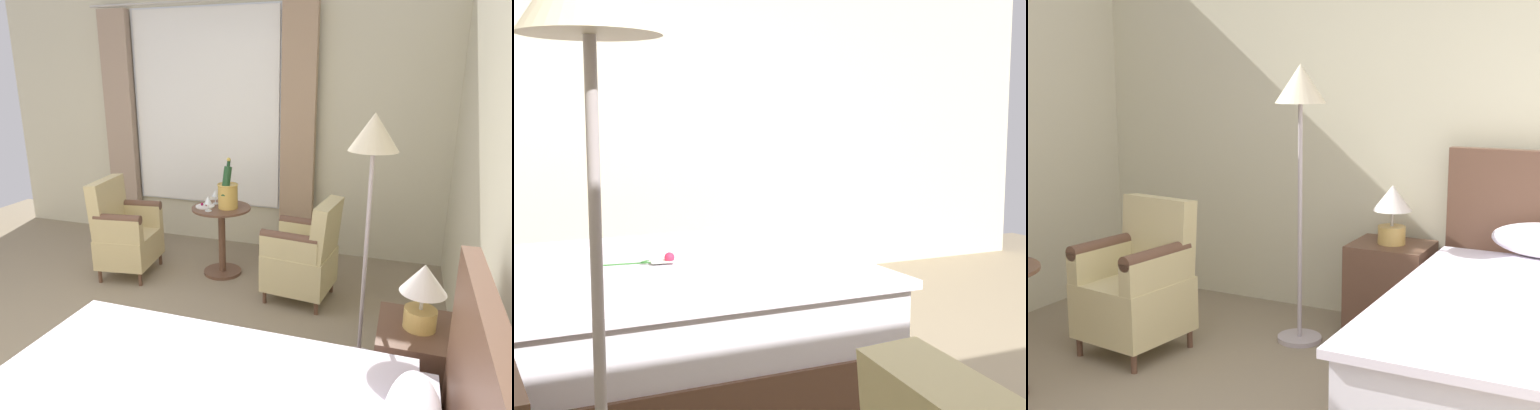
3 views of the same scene
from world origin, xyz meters
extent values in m
plane|color=gray|center=(0.00, 0.00, 0.00)|extent=(7.11, 7.11, 0.00)
cube|color=beige|center=(2.86, 0.00, 1.41)|extent=(0.12, 5.39, 2.82)
cube|color=brown|center=(0.77, 1.46, 0.16)|extent=(1.58, 1.99, 0.32)
cube|color=white|center=(0.77, 1.46, 0.46)|extent=(1.53, 1.93, 0.27)
cube|color=white|center=(0.77, 1.40, 0.61)|extent=(1.61, 1.87, 0.04)
cylinder|color=#2D6628|center=(0.76, 1.49, 0.64)|extent=(0.05, 0.32, 0.01)
sphere|color=#DB2342|center=(0.74, 1.33, 0.66)|extent=(0.05, 0.05, 0.05)
ellipsoid|color=#33702D|center=(0.76, 1.44, 0.65)|extent=(0.04, 0.05, 0.01)
cube|color=white|center=(0.75, 1.36, 0.65)|extent=(0.09, 0.12, 0.00)
cylinder|color=#B6AAAD|center=(-0.85, 1.99, 0.76)|extent=(0.03, 0.03, 1.46)
camera|label=1|loc=(2.01, 2.19, 1.95)|focal=32.00mm
camera|label=2|loc=(-2.41, 2.31, 1.33)|focal=50.00mm
camera|label=3|loc=(1.03, -1.87, 1.66)|focal=50.00mm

